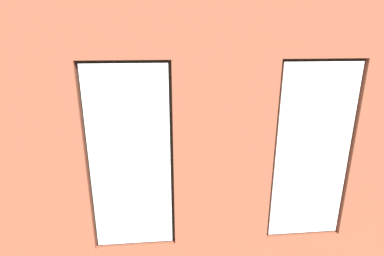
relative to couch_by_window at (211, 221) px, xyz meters
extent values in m
cube|color=#99663D|center=(-0.01, -2.21, -0.38)|extent=(6.58, 6.47, 0.10)
cube|color=#9E5138|center=(-0.01, 0.65, 1.45)|extent=(1.05, 0.16, 3.56)
cube|color=#9E5138|center=(2.19, 0.65, 1.45)|extent=(1.59, 0.16, 3.56)
cube|color=#9E5138|center=(-0.97, 0.65, -0.05)|extent=(0.88, 0.16, 0.57)
cube|color=#9E5138|center=(-0.97, 0.65, 2.75)|extent=(0.88, 0.16, 0.97)
cube|color=white|center=(-0.97, 0.69, 1.25)|extent=(0.82, 0.03, 1.97)
cube|color=#38281E|center=(-0.97, 0.63, 1.25)|extent=(0.88, 0.04, 2.03)
cube|color=#9E5138|center=(0.96, 0.65, 2.75)|extent=(0.88, 0.16, 0.97)
cube|color=white|center=(0.96, 0.69, 1.25)|extent=(0.82, 0.03, 1.97)
cube|color=#38281E|center=(0.96, 0.63, 1.25)|extent=(0.88, 0.04, 2.03)
cube|color=tan|center=(-0.01, 0.55, 0.21)|extent=(3.01, 0.24, 0.06)
cube|color=black|center=(-0.01, 0.56, 1.49)|extent=(0.45, 0.03, 0.58)
cube|color=teal|center=(-0.01, 0.55, 1.49)|extent=(0.39, 0.01, 0.52)
cube|color=white|center=(2.93, -2.01, 1.45)|extent=(0.10, 5.47, 3.56)
cube|color=black|center=(0.00, -0.05, -0.12)|extent=(2.05, 0.85, 0.42)
cube|color=black|center=(0.00, 0.28, 0.28)|extent=(2.05, 0.24, 0.38)
cube|color=black|center=(-0.91, -0.05, 0.19)|extent=(0.22, 0.85, 0.24)
cube|color=black|center=(0.91, -0.05, 0.19)|extent=(0.22, 0.85, 0.24)
cube|color=black|center=(-0.40, -0.09, 0.15)|extent=(0.74, 0.65, 0.12)
cube|color=black|center=(0.40, -0.09, 0.15)|extent=(0.74, 0.65, 0.12)
cube|color=black|center=(-2.25, -2.28, -0.12)|extent=(0.92, 1.83, 0.42)
cube|color=black|center=(-2.57, -2.27, 0.28)|extent=(0.31, 1.81, 0.38)
cube|color=black|center=(-2.28, -3.07, 0.19)|extent=(0.86, 0.25, 0.24)
cube|color=black|center=(-2.22, -1.49, 0.19)|extent=(0.86, 0.25, 0.24)
cube|color=black|center=(-2.22, -2.62, 0.15)|extent=(0.67, 0.65, 0.12)
cube|color=black|center=(-2.20, -1.94, 0.15)|extent=(0.67, 0.65, 0.12)
cube|color=olive|center=(0.33, -2.64, 0.06)|extent=(1.59, 0.74, 0.04)
cube|color=olive|center=(-0.41, -2.95, -0.14)|extent=(0.07, 0.07, 0.37)
cube|color=olive|center=(1.06, -2.95, -0.14)|extent=(0.07, 0.07, 0.37)
cube|color=olive|center=(-0.41, -2.33, -0.14)|extent=(0.07, 0.07, 0.37)
cube|color=olive|center=(1.06, -2.33, -0.14)|extent=(0.07, 0.07, 0.37)
cylinder|color=#33567F|center=(0.80, -2.53, 0.13)|extent=(0.09, 0.09, 0.10)
cylinder|color=#B7333D|center=(-0.11, -2.77, 0.14)|extent=(0.08, 0.08, 0.11)
cylinder|color=brown|center=(0.33, -2.64, 0.14)|extent=(0.16, 0.16, 0.11)
sphere|color=#337F38|center=(0.33, -2.64, 0.28)|extent=(0.19, 0.19, 0.19)
cube|color=#59595B|center=(0.21, -2.53, 0.09)|extent=(0.11, 0.18, 0.02)
cube|color=#B2B2B7|center=(0.53, -2.73, 0.09)|extent=(0.10, 0.18, 0.02)
cube|color=black|center=(2.63, -1.65, -0.10)|extent=(1.17, 0.42, 0.46)
cube|color=black|center=(2.63, -1.65, 0.15)|extent=(0.46, 0.20, 0.05)
cube|color=black|center=(2.63, -1.65, 0.21)|extent=(0.06, 0.04, 0.06)
cube|color=black|center=(2.63, -1.65, 0.53)|extent=(1.04, 0.04, 0.58)
cube|color=black|center=(2.63, -1.68, 0.53)|extent=(0.99, 0.01, 0.53)
cylinder|color=olive|center=(0.86, -4.44, -0.19)|extent=(0.46, 0.46, 0.28)
ellipsoid|color=silver|center=(0.86, -4.44, 0.13)|extent=(1.03, 1.03, 0.41)
ellipsoid|color=navy|center=(0.94, -4.44, 0.24)|extent=(0.44, 0.44, 0.18)
cylinder|color=#9E5638|center=(-2.45, -4.44, -0.14)|extent=(0.39, 0.39, 0.37)
cylinder|color=brown|center=(-2.45, -4.44, 0.18)|extent=(0.07, 0.07, 0.27)
cone|color=#337F38|center=(-2.29, -4.47, 0.50)|extent=(0.45, 0.21, 0.47)
cone|color=#337F38|center=(-2.37, -4.33, 0.52)|extent=(0.34, 0.40, 0.49)
cone|color=#337F38|center=(-2.46, -4.24, 0.46)|extent=(0.16, 0.49, 0.41)
cone|color=#337F38|center=(-2.57, -4.38, 0.52)|extent=(0.41, 0.30, 0.49)
cone|color=#337F38|center=(-2.57, -4.52, 0.52)|extent=(0.41, 0.33, 0.49)
cone|color=#337F38|center=(-2.48, -4.59, 0.51)|extent=(0.23, 0.43, 0.48)
cone|color=#337F38|center=(-2.34, -4.60, 0.48)|extent=(0.38, 0.46, 0.43)
cylinder|color=brown|center=(-1.47, -0.05, -0.17)|extent=(0.34, 0.34, 0.31)
cylinder|color=brown|center=(-1.47, -0.05, 0.02)|extent=(0.05, 0.05, 0.07)
ellipsoid|color=#1E5B28|center=(-1.47, -0.05, 0.31)|extent=(0.71, 0.71, 0.52)
cylinder|color=#47423D|center=(2.33, -4.39, -0.19)|extent=(0.28, 0.28, 0.28)
cylinder|color=brown|center=(2.33, -4.39, 0.02)|extent=(0.04, 0.04, 0.14)
ellipsoid|color=#337F38|center=(2.33, -4.39, 0.31)|extent=(0.48, 0.48, 0.43)
cylinder|color=gray|center=(-1.90, -3.63, -0.23)|extent=(0.22, 0.22, 0.20)
cylinder|color=brown|center=(-1.90, -3.63, -0.07)|extent=(0.03, 0.03, 0.12)
ellipsoid|color=#337F38|center=(-1.90, -3.63, 0.19)|extent=(0.50, 0.50, 0.40)
cylinder|color=#47423D|center=(-0.59, -3.24, -0.25)|extent=(0.14, 0.14, 0.16)
cylinder|color=brown|center=(-0.59, -3.24, -0.09)|extent=(0.02, 0.02, 0.16)
ellipsoid|color=#286B2D|center=(-0.59, -3.24, 0.14)|extent=(0.32, 0.32, 0.30)
cylinder|color=gray|center=(2.08, -0.62, -0.14)|extent=(0.35, 0.35, 0.37)
cylinder|color=brown|center=(2.08, -0.62, 0.11)|extent=(0.05, 0.05, 0.13)
ellipsoid|color=#286B2D|center=(2.08, -0.62, 0.48)|extent=(0.66, 0.66, 0.62)
cylinder|color=#9E5638|center=(-2.45, 0.10, -0.14)|extent=(0.35, 0.35, 0.37)
cylinder|color=brown|center=(-2.45, 0.10, 0.08)|extent=(0.05, 0.05, 0.07)
cylinder|color=gray|center=(1.68, 0.10, -0.15)|extent=(0.34, 0.34, 0.36)
cylinder|color=brown|center=(1.68, 0.10, 0.24)|extent=(0.06, 0.06, 0.41)
cone|color=#1E5B28|center=(1.86, 0.08, 0.65)|extent=(0.52, 0.24, 0.52)
cone|color=#1E5B28|center=(1.79, 0.23, 0.66)|extent=(0.44, 0.48, 0.53)
cone|color=#1E5B28|center=(1.61, 0.25, 0.66)|extent=(0.38, 0.50, 0.53)
cone|color=#1E5B28|center=(1.51, 0.07, 0.65)|extent=(0.51, 0.25, 0.53)
cone|color=#1E5B28|center=(1.56, -0.05, 0.64)|extent=(0.46, 0.51, 0.51)
cone|color=#1E5B28|center=(1.80, -0.05, 0.63)|extent=(0.46, 0.52, 0.50)
camera|label=1|loc=(0.59, 3.54, 2.51)|focal=28.00mm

